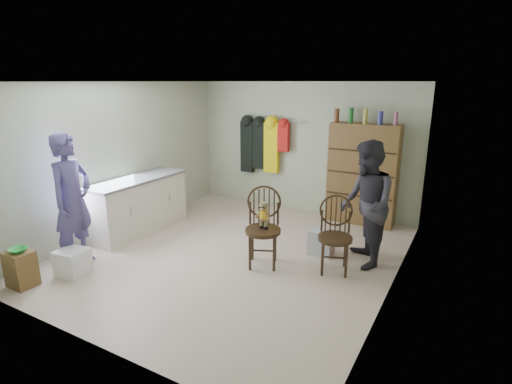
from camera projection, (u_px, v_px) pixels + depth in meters
The scene contains 13 objects.
ground_plane at pixel (235, 254), 6.00m from camera, with size 5.00×5.00×0.00m, color beige.
room_walls at pixel (252, 145), 6.03m from camera, with size 5.00×5.00×5.00m.
counter at pixel (138, 205), 6.80m from camera, with size 0.64×1.86×0.94m.
stool at pixel (21, 269), 5.01m from camera, with size 0.32×0.28×0.46m, color brown.
bowl at pixel (18, 250), 4.94m from camera, with size 0.21×0.21×0.05m, color green.
plastic_tub at pixel (73, 262), 5.32m from camera, with size 0.37×0.35×0.35m, color white.
chair_front at pixel (263, 222), 5.52m from camera, with size 0.65×0.65×1.11m.
chair_far at pixel (335, 231), 5.36m from camera, with size 0.59×0.59×1.04m.
striped_bag at pixel (321, 242), 5.96m from camera, with size 0.35×0.27×0.37m, color #E58172.
person_left at pixel (72, 200), 5.46m from camera, with size 0.68×0.45×1.86m, color #4B4178.
person_right at pixel (366, 205), 5.44m from camera, with size 0.86×0.67×1.76m, color #2D2B33.
dresser at pixel (363, 174), 7.10m from camera, with size 1.20×0.39×2.07m.
coat_rack at pixel (262, 145), 8.06m from camera, with size 1.42×0.12×1.09m.
Camera 1 is at (2.99, -4.67, 2.51)m, focal length 28.00 mm.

